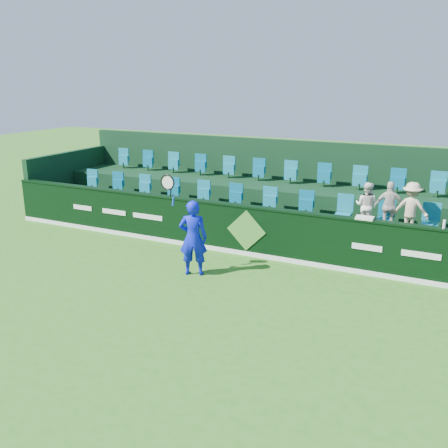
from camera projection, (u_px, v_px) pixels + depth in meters
The scene contains 13 objects.
ground at pixel (168, 316), 9.89m from camera, with size 60.00×60.00×0.00m, color #2F6D1A.
sponsor_hoarding at pixel (248, 230), 13.15m from camera, with size 16.00×0.25×1.35m.
stand_tier_front at pixel (263, 229), 14.18m from camera, with size 16.00×2.00×0.80m, color black.
stand_tier_back at pixel (285, 206), 15.75m from camera, with size 16.00×1.80×1.30m, color black.
stand_rear at pixel (291, 186), 15.97m from camera, with size 16.00×4.10×2.60m.
seat_row_front at pixel (269, 202), 14.33m from camera, with size 13.50×0.50×0.60m, color #14778F.
seat_row_back at pixel (290, 175), 15.74m from camera, with size 13.50×0.50×0.60m, color #14778F.
tennis_player at pixel (193, 237), 11.75m from camera, with size 1.20×0.65×2.43m.
spectator_left at pixel (366, 205), 12.74m from camera, with size 0.59×0.46×1.21m, color white.
spectator_middle at pixel (390, 207), 12.49m from camera, with size 0.75×0.31×1.28m, color beige.
spectator_right at pixel (411, 208), 12.27m from camera, with size 0.84×0.49×1.31m, color beige.
towel at pixel (365, 218), 11.70m from camera, with size 0.41×0.26×0.06m, color white.
drinks_bottle at pixel (444, 224), 10.97m from camera, with size 0.06×0.06×0.20m, color silver.
Camera 1 is at (4.93, -7.59, 4.54)m, focal length 40.00 mm.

